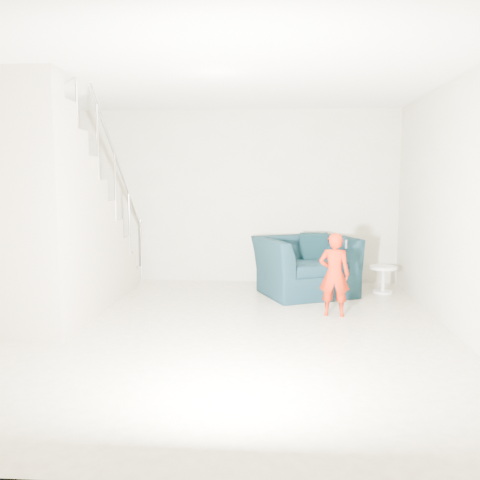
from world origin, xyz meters
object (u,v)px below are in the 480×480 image
at_px(armchair, 305,266).
at_px(side_table, 383,275).
at_px(staircase, 55,237).
at_px(toddler, 334,274).

relative_size(armchair, side_table, 3.22).
xyz_separation_m(side_table, staircase, (-4.15, -1.49, 0.69)).
relative_size(armchair, staircase, 0.35).
relative_size(side_table, staircase, 0.11).
height_order(side_table, staircase, staircase).
height_order(armchair, toddler, toddler).
distance_m(armchair, staircase, 3.36).
bearing_deg(armchair, staircase, -179.73).
height_order(armchair, staircase, staircase).
xyz_separation_m(armchair, staircase, (-3.03, -1.34, 0.54)).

